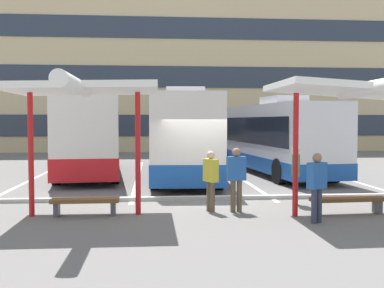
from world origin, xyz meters
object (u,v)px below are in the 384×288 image
(waiting_passenger_2, at_px, (236,175))
(coach_bus_1, at_px, (184,137))
(coach_bus_2, at_px, (272,138))
(waiting_shelter_1, at_px, (356,93))
(bench_1, at_px, (348,201))
(waiting_passenger_0, at_px, (296,171))
(waiting_passenger_1, at_px, (317,183))
(waiting_shelter_0, at_px, (83,91))
(bench_0, at_px, (85,203))
(waiting_passenger_3, at_px, (211,177))
(coach_bus_0, at_px, (89,136))

(waiting_passenger_2, bearing_deg, coach_bus_1, 95.81)
(coach_bus_2, relative_size, waiting_shelter_1, 2.34)
(bench_1, bearing_deg, coach_bus_2, 86.74)
(waiting_shelter_1, xyz_separation_m, waiting_passenger_0, (-0.93, 1.87, -2.15))
(coach_bus_2, xyz_separation_m, waiting_passenger_1, (-1.74, -10.85, -0.67))
(coach_bus_2, xyz_separation_m, waiting_shelter_0, (-7.38, -9.73, 1.54))
(bench_0, bearing_deg, coach_bus_1, 69.33)
(waiting_shelter_0, relative_size, waiting_passenger_1, 2.95)
(coach_bus_2, xyz_separation_m, waiting_passenger_3, (-4.08, -9.21, -0.70))
(coach_bus_1, xyz_separation_m, waiting_passenger_3, (0.16, -8.02, -0.81))
(waiting_shelter_0, bearing_deg, coach_bus_0, 96.67)
(bench_0, bearing_deg, bench_1, -3.35)
(bench_0, xyz_separation_m, waiting_passenger_3, (3.29, 0.30, 0.61))
(coach_bus_0, xyz_separation_m, coach_bus_2, (8.52, -0.05, -0.12))
(coach_bus_0, xyz_separation_m, waiting_passenger_0, (7.03, -8.48, -0.76))
(coach_bus_1, relative_size, waiting_passenger_2, 6.56)
(waiting_shelter_1, xyz_separation_m, waiting_passenger_1, (-1.17, -0.55, -2.17))
(waiting_shelter_0, bearing_deg, waiting_shelter_1, -4.72)
(waiting_passenger_0, bearing_deg, waiting_passenger_3, -163.16)
(waiting_shelter_0, distance_m, bench_0, 2.85)
(waiting_passenger_1, bearing_deg, coach_bus_1, 104.52)
(bench_0, relative_size, waiting_passenger_0, 1.01)
(coach_bus_2, height_order, waiting_passenger_1, coach_bus_2)
(coach_bus_2, relative_size, waiting_passenger_3, 6.87)
(bench_1, height_order, waiting_passenger_3, waiting_passenger_3)
(coach_bus_1, xyz_separation_m, waiting_passenger_1, (2.50, -9.65, -0.78))
(coach_bus_0, distance_m, waiting_passenger_3, 10.31)
(coach_bus_2, bearing_deg, waiting_shelter_1, -93.14)
(bench_0, bearing_deg, waiting_passenger_3, 5.19)
(coach_bus_2, xyz_separation_m, bench_0, (-7.38, -9.51, -1.30))
(coach_bus_0, relative_size, bench_1, 5.20)
(waiting_shelter_0, height_order, waiting_passenger_2, waiting_shelter_0)
(coach_bus_1, bearing_deg, waiting_passenger_1, -75.48)
(coach_bus_0, relative_size, waiting_passenger_1, 6.17)
(bench_0, distance_m, bench_1, 6.82)
(waiting_shelter_0, bearing_deg, waiting_passenger_0, 12.49)
(coach_bus_2, bearing_deg, coach_bus_0, 179.63)
(waiting_shelter_0, relative_size, waiting_passenger_2, 2.87)
(bench_1, xyz_separation_m, waiting_passenger_3, (-3.52, 0.70, 0.60))
(waiting_shelter_1, relative_size, bench_1, 2.41)
(bench_0, bearing_deg, waiting_shelter_1, -6.56)
(coach_bus_1, bearing_deg, bench_1, -67.14)
(waiting_passenger_0, height_order, waiting_passenger_2, waiting_passenger_2)
(waiting_passenger_0, height_order, waiting_passenger_3, waiting_passenger_0)
(coach_bus_0, distance_m, waiting_passenger_0, 11.04)
(coach_bus_1, height_order, waiting_passenger_3, coach_bus_1)
(waiting_shelter_0, bearing_deg, waiting_passenger_1, -11.20)
(coach_bus_0, xyz_separation_m, waiting_passenger_2, (5.11, -9.40, -0.76))
(coach_bus_0, relative_size, coach_bus_2, 0.92)
(coach_bus_1, distance_m, bench_0, 9.00)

